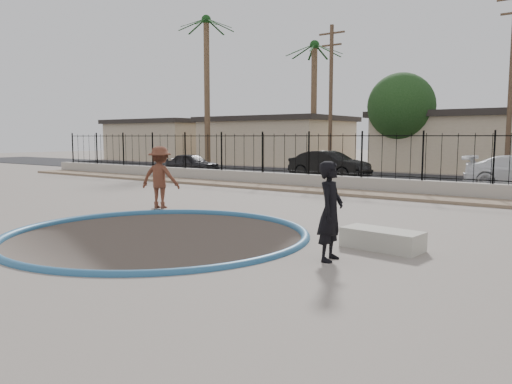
{
  "coord_description": "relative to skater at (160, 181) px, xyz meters",
  "views": [
    {
      "loc": [
        8.53,
        -8.88,
        2.28
      ],
      "look_at": [
        0.64,
        2.0,
        0.78
      ],
      "focal_mm": 35.0,
      "sensor_mm": 36.0,
      "label": 1
    }
  ],
  "objects": [
    {
      "name": "ground",
      "position": [
        2.65,
        10.4,
        -2.04
      ],
      "size": [
        120.0,
        120.0,
        2.2
      ],
      "primitive_type": "cube",
      "color": "slate",
      "rests_on": "ground"
    },
    {
      "name": "bowl_pit",
      "position": [
        2.65,
        -2.6,
        -0.94
      ],
      "size": [
        6.84,
        6.84,
        1.8
      ],
      "primitive_type": null,
      "color": "#4F463C",
      "rests_on": "ground"
    },
    {
      "name": "coping_ring",
      "position": [
        2.65,
        -2.6,
        -0.94
      ],
      "size": [
        7.04,
        7.04,
        0.2
      ],
      "primitive_type": "torus",
      "color": "#295C86",
      "rests_on": "ground"
    },
    {
      "name": "rock_strip",
      "position": [
        2.65,
        7.6,
        -0.89
      ],
      "size": [
        42.0,
        1.6,
        0.11
      ],
      "primitive_type": "cube",
      "color": "#9D8367",
      "rests_on": "ground"
    },
    {
      "name": "retaining_wall",
      "position": [
        2.65,
        8.7,
        -0.64
      ],
      "size": [
        42.0,
        0.45,
        0.6
      ],
      "primitive_type": "cube",
      "color": "#9B9488",
      "rests_on": "ground"
    },
    {
      "name": "fence",
      "position": [
        2.65,
        8.7,
        0.56
      ],
      "size": [
        40.0,
        0.04,
        1.8
      ],
      "color": "black",
      "rests_on": "retaining_wall"
    },
    {
      "name": "street",
      "position": [
        2.65,
        15.4,
        -0.92
      ],
      "size": [
        90.0,
        8.0,
        0.04
      ],
      "primitive_type": "cube",
      "color": "black",
      "rests_on": "ground"
    },
    {
      "name": "house_west_far",
      "position": [
        -25.35,
        24.9,
        1.03
      ],
      "size": [
        10.6,
        8.6,
        3.9
      ],
      "color": "tan",
      "rests_on": "ground"
    },
    {
      "name": "house_west",
      "position": [
        -12.35,
        24.9,
        1.03
      ],
      "size": [
        11.6,
        8.6,
        3.9
      ],
      "color": "tan",
      "rests_on": "ground"
    },
    {
      "name": "house_center",
      "position": [
        2.65,
        24.9,
        1.03
      ],
      "size": [
        10.6,
        8.6,
        3.9
      ],
      "color": "tan",
      "rests_on": "ground"
    },
    {
      "name": "palm_left",
      "position": [
        -14.35,
        18.4,
        7.01
      ],
      "size": [
        2.3,
        2.3,
        11.3
      ],
      "color": "brown",
      "rests_on": "ground"
    },
    {
      "name": "palm_mid",
      "position": [
        -7.35,
        22.4,
        5.75
      ],
      "size": [
        2.3,
        2.3,
        9.3
      ],
      "color": "brown",
      "rests_on": "ground"
    },
    {
      "name": "utility_pole_left",
      "position": [
        -3.35,
        17.4,
        3.76
      ],
      "size": [
        1.7,
        0.24,
        9.0
      ],
      "color": "#473323",
      "rests_on": "ground"
    },
    {
      "name": "utility_pole_mid",
      "position": [
        6.65,
        17.4,
        4.01
      ],
      "size": [
        1.7,
        0.24,
        9.5
      ],
      "color": "#473323",
      "rests_on": "ground"
    },
    {
      "name": "street_tree_left",
      "position": [
        -0.35,
        21.4,
        3.25
      ],
      "size": [
        4.32,
        4.32,
        6.36
      ],
      "color": "#473323",
      "rests_on": "ground"
    },
    {
      "name": "skater",
      "position": [
        0.0,
        0.0,
        0.0
      ],
      "size": [
        1.38,
        1.08,
        1.88
      ],
      "primitive_type": "imported",
      "rotation": [
        0.0,
        0.0,
        3.49
      ],
      "color": "brown",
      "rests_on": "ground"
    },
    {
      "name": "skateboard",
      "position": [
        0.0,
        0.0,
        -0.89
      ],
      "size": [
        0.72,
        0.23,
        0.06
      ],
      "rotation": [
        0.0,
        0.0,
        -0.08
      ],
      "color": "black",
      "rests_on": "ground"
    },
    {
      "name": "videographer",
      "position": [
        7.0,
        -2.39,
        -0.02
      ],
      "size": [
        0.53,
        0.72,
        1.83
      ],
      "primitive_type": "imported",
      "rotation": [
        0.0,
        0.0,
        1.71
      ],
      "color": "black",
      "rests_on": "ground"
    },
    {
      "name": "concrete_ledge",
      "position": [
        7.42,
        -0.92,
        -0.74
      ],
      "size": [
        1.66,
        0.86,
        0.4
      ],
      "primitive_type": "cube",
      "rotation": [
        0.0,
        0.0,
        -0.1
      ],
      "color": "#B1AD9D",
      "rests_on": "ground"
    },
    {
      "name": "car_a",
      "position": [
        -9.79,
        11.8,
        -0.3
      ],
      "size": [
        3.58,
        1.45,
        1.22
      ],
      "primitive_type": "imported",
      "rotation": [
        0.0,
        0.0,
        1.57
      ],
      "color": "black",
      "rests_on": "street"
    },
    {
      "name": "car_b",
      "position": [
        -1.29,
        13.4,
        -0.17
      ],
      "size": [
        4.57,
        1.98,
        1.46
      ],
      "primitive_type": "imported",
      "rotation": [
        0.0,
        0.0,
        1.47
      ],
      "color": "black",
      "rests_on": "street"
    }
  ]
}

